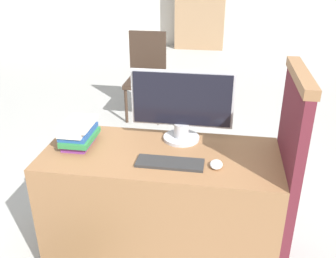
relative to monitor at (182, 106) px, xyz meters
name	(u,v)px	position (x,y,z in m)	size (l,w,h in m)	color
desk	(161,207)	(-0.10, -0.19, -0.61)	(1.38, 0.61, 0.78)	#8C603D
carrel_divider	(285,181)	(0.62, -0.21, -0.34)	(0.07, 0.59, 1.30)	#5B1E28
monitor	(182,106)	(0.00, 0.00, 0.00)	(0.62, 0.22, 0.44)	#B7B7BC
keyboard	(170,163)	(-0.02, -0.31, -0.22)	(0.37, 0.13, 0.02)	#2D2D2D
mouse	(216,164)	(0.23, -0.30, -0.21)	(0.07, 0.10, 0.03)	white
book_stack	(79,133)	(-0.60, -0.16, -0.15)	(0.18, 0.27, 0.15)	#7A3384
far_chair	(146,72)	(-0.68, 2.15, -0.45)	(0.44, 0.44, 1.00)	#38281E
bookshelf_far	(200,4)	(-0.34, 5.82, -0.11)	(1.00, 0.32, 1.78)	#9E7A56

